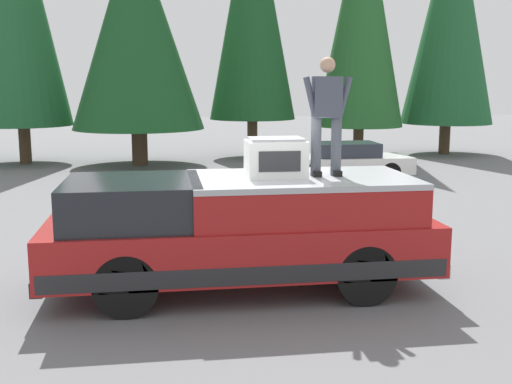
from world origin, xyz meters
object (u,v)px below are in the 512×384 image
Objects in this scene: compressor_unit at (276,158)px; parked_car_white at (343,161)px; person_on_truck_bed at (327,113)px; pickup_truck at (241,231)px.

compressor_unit reaches higher than parked_car_white.
compressor_unit is 0.97m from person_on_truck_bed.
parked_car_white is (9.83, -4.39, -0.29)m from pickup_truck.
parked_car_white is at bearing -21.62° from compressor_unit.
compressor_unit is 10.63m from parked_car_white.
parked_car_white is at bearing -24.07° from pickup_truck.
compressor_unit is at bearing -87.07° from pickup_truck.
parked_car_white is (9.80, -3.88, -1.35)m from compressor_unit.
pickup_truck is 1.35× the size of parked_car_white.
person_on_truck_bed reaches higher than compressor_unit.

